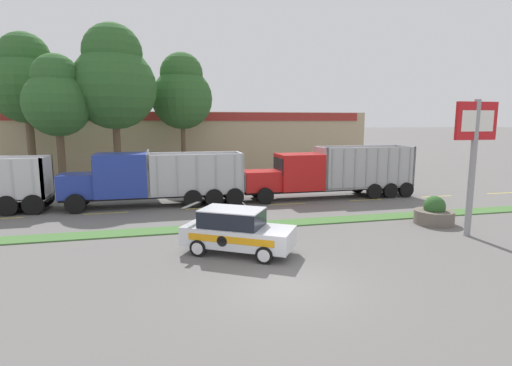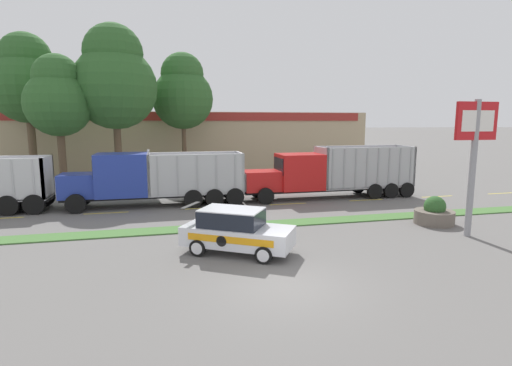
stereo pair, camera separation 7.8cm
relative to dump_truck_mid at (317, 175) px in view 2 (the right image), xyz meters
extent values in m
plane|color=slate|center=(-6.47, -13.44, -1.58)|extent=(600.00, 600.00, 0.00)
cube|color=#477538|center=(-6.47, -6.06, -1.55)|extent=(120.00, 1.27, 0.06)
cube|color=yellow|center=(-18.65, -1.42, -1.58)|extent=(2.40, 0.14, 0.01)
cube|color=yellow|center=(-13.25, -1.42, -1.58)|extent=(2.40, 0.14, 0.01)
cube|color=yellow|center=(-7.85, -1.42, -1.58)|extent=(2.40, 0.14, 0.01)
cube|color=yellow|center=(-2.45, -1.42, -1.58)|extent=(2.40, 0.14, 0.01)
cube|color=yellow|center=(2.95, -1.42, -1.58)|extent=(2.40, 0.14, 0.01)
cube|color=yellow|center=(8.35, -1.42, -1.58)|extent=(2.40, 0.14, 0.01)
cube|color=yellow|center=(13.75, -1.42, -1.58)|extent=(2.40, 0.14, 0.01)
cube|color=silver|center=(-16.58, 0.28, 0.39)|extent=(0.16, 2.31, 2.34)
cube|color=#B2B2B7|center=(-18.03, -0.89, 0.39)|extent=(0.10, 0.04, 2.22)
cube|color=#B2B2B7|center=(-17.01, -0.89, 0.39)|extent=(0.10, 0.04, 2.22)
cylinder|color=black|center=(-17.10, -0.85, -1.02)|extent=(1.13, 0.30, 1.13)
cylinder|color=black|center=(-17.10, 1.42, -1.02)|extent=(1.13, 0.30, 1.13)
cylinder|color=black|center=(-18.41, -0.85, -1.02)|extent=(1.13, 0.30, 1.13)
cylinder|color=black|center=(-18.41, 1.42, -1.02)|extent=(1.13, 0.30, 1.13)
cube|color=black|center=(0.86, 0.00, -0.98)|extent=(11.72, 1.30, 0.18)
cube|color=red|center=(-3.83, 0.00, -0.25)|extent=(2.36, 1.94, 1.28)
cube|color=#B7B7BC|center=(-5.04, 0.00, -0.25)|extent=(0.06, 1.66, 1.09)
cube|color=red|center=(-1.22, 0.00, 0.27)|extent=(2.85, 2.37, 2.33)
cube|color=black|center=(-2.67, 0.00, 0.68)|extent=(0.04, 2.01, 1.05)
cylinder|color=silver|center=(0.31, -0.77, 1.13)|extent=(0.14, 0.14, 1.72)
cube|color=#ADADB2|center=(3.46, 0.00, -0.83)|extent=(6.51, 2.37, 0.12)
cube|color=#ADADB2|center=(0.29, 0.00, 0.52)|extent=(0.16, 2.37, 2.70)
cube|color=#ADADB2|center=(6.64, 0.00, 0.52)|extent=(0.16, 2.37, 2.70)
cube|color=#ADADB2|center=(3.46, -1.10, 0.52)|extent=(6.51, 0.16, 2.70)
cube|color=#ADADB2|center=(3.46, 1.11, 0.52)|extent=(6.51, 0.16, 2.70)
cube|color=#99999E|center=(0.61, -1.20, 0.52)|extent=(0.10, 0.04, 2.56)
cube|color=#99999E|center=(1.43, -1.20, 0.52)|extent=(0.10, 0.04, 2.56)
cube|color=#99999E|center=(2.24, -1.20, 0.52)|extent=(0.10, 0.04, 2.56)
cube|color=#99999E|center=(3.05, -1.20, 0.52)|extent=(0.10, 0.04, 2.56)
cube|color=#99999E|center=(3.87, -1.20, 0.52)|extent=(0.10, 0.04, 2.56)
cube|color=#99999E|center=(4.68, -1.20, 0.52)|extent=(0.10, 0.04, 2.56)
cube|color=#99999E|center=(5.50, -1.20, 0.52)|extent=(0.10, 0.04, 2.56)
cube|color=#99999E|center=(6.31, -1.20, 0.52)|extent=(0.10, 0.04, 2.56)
cylinder|color=black|center=(-3.83, -1.16, -1.07)|extent=(1.03, 0.30, 1.03)
cylinder|color=black|center=(-3.83, 1.17, -1.07)|extent=(1.03, 0.30, 1.03)
cylinder|color=black|center=(6.12, -1.16, -1.07)|extent=(1.03, 0.30, 1.03)
cylinder|color=black|center=(6.12, 1.17, -1.07)|extent=(1.03, 0.30, 1.03)
cylinder|color=black|center=(4.91, -1.16, -1.07)|extent=(1.03, 0.30, 1.03)
cylinder|color=black|center=(4.91, 1.17, -1.07)|extent=(1.03, 0.30, 1.03)
cylinder|color=black|center=(3.70, -1.16, -1.07)|extent=(1.03, 0.30, 1.03)
cylinder|color=black|center=(3.70, 1.17, -1.07)|extent=(1.03, 0.30, 1.03)
cube|color=black|center=(-10.54, 0.00, -0.94)|extent=(10.73, 1.27, 0.18)
cube|color=#23389E|center=(-14.90, 0.00, -0.16)|extent=(2.01, 1.89, 1.39)
cube|color=#B7B7BC|center=(-15.94, 0.00, -0.16)|extent=(0.06, 1.61, 1.18)
cube|color=#23389E|center=(-12.42, 0.00, 0.41)|extent=(2.95, 2.31, 2.53)
cube|color=black|center=(-13.91, 0.00, 0.85)|extent=(0.04, 1.96, 1.14)
cylinder|color=silver|center=(-10.84, -0.75, 1.17)|extent=(0.14, 0.14, 1.53)
cube|color=#B7B7BC|center=(-8.06, 0.00, -0.79)|extent=(5.76, 2.31, 0.12)
cube|color=#B7B7BC|center=(-10.86, 0.00, 0.41)|extent=(0.16, 2.31, 2.41)
cube|color=#B7B7BC|center=(-5.26, 0.00, 0.41)|extent=(0.16, 2.31, 2.41)
cube|color=#B7B7BC|center=(-8.06, -1.07, 0.41)|extent=(5.76, 0.16, 2.41)
cube|color=#B7B7BC|center=(-8.06, 1.07, 0.41)|extent=(5.76, 0.16, 2.41)
cube|color=#A3A3A8|center=(-10.36, -1.17, 0.41)|extent=(0.10, 0.04, 2.29)
cube|color=#A3A3A8|center=(-9.21, -1.17, 0.41)|extent=(0.10, 0.04, 2.29)
cube|color=#A3A3A8|center=(-8.06, -1.17, 0.41)|extent=(0.10, 0.04, 2.29)
cube|color=#A3A3A8|center=(-6.91, -1.17, 0.41)|extent=(0.10, 0.04, 2.29)
cube|color=#A3A3A8|center=(-5.75, -1.17, 0.41)|extent=(0.10, 0.04, 2.29)
cylinder|color=black|center=(-14.90, -1.13, -1.03)|extent=(1.10, 0.30, 1.10)
cylinder|color=black|center=(-14.90, 1.13, -1.03)|extent=(1.10, 0.30, 1.10)
cylinder|color=black|center=(-5.78, -1.13, -1.03)|extent=(1.10, 0.30, 1.10)
cylinder|color=black|center=(-5.78, 1.13, -1.03)|extent=(1.10, 0.30, 1.10)
cylinder|color=black|center=(-7.05, -1.13, -1.03)|extent=(1.10, 0.30, 1.10)
cylinder|color=black|center=(-7.05, 1.13, -1.03)|extent=(1.10, 0.30, 1.10)
cylinder|color=black|center=(-8.33, -1.13, -1.03)|extent=(1.10, 0.30, 1.10)
cylinder|color=black|center=(-8.33, 1.13, -1.03)|extent=(1.10, 0.30, 1.10)
cube|color=silver|center=(-7.30, -9.96, -0.88)|extent=(4.57, 3.76, 0.75)
cube|color=black|center=(-7.52, -9.83, -0.18)|extent=(2.82, 2.57, 0.64)
cube|color=silver|center=(-7.52, -9.83, 0.16)|extent=(2.82, 2.57, 0.04)
cube|color=black|center=(-9.03, -8.89, 0.20)|extent=(0.92, 1.31, 0.03)
cube|color=orange|center=(-7.77, -10.72, -0.81)|extent=(2.92, 1.82, 0.26)
cylinder|color=black|center=(-8.04, -10.55, -0.88)|extent=(0.35, 0.22, 0.41)
cylinder|color=black|center=(-6.62, -11.38, -1.25)|extent=(0.66, 0.52, 0.66)
cylinder|color=silver|center=(-6.67, -11.47, -1.25)|extent=(0.40, 0.25, 0.46)
cylinder|color=black|center=(-5.72, -9.94, -1.25)|extent=(0.66, 0.52, 0.66)
cylinder|color=silver|center=(-5.67, -9.85, -1.25)|extent=(0.40, 0.25, 0.46)
cylinder|color=black|center=(-8.87, -9.98, -1.25)|extent=(0.66, 0.52, 0.66)
cylinder|color=silver|center=(-8.93, -10.07, -1.25)|extent=(0.40, 0.25, 0.46)
cylinder|color=black|center=(-7.98, -8.54, -1.25)|extent=(0.66, 0.52, 0.66)
cylinder|color=silver|center=(-7.93, -8.45, -1.25)|extent=(0.40, 0.25, 0.46)
cylinder|color=gray|center=(3.26, -10.05, 1.46)|extent=(0.28, 0.28, 6.08)
cube|color=red|center=(3.26, -10.05, 3.57)|extent=(2.03, 0.16, 1.65)
cube|color=white|center=(3.26, -10.14, 3.57)|extent=(1.62, 0.02, 0.91)
cylinder|color=#6B6056|center=(3.21, -7.83, -1.24)|extent=(1.93, 1.93, 0.69)
sphere|color=#2D5B28|center=(3.21, -7.83, -0.69)|extent=(1.06, 1.06, 1.06)
cube|color=tan|center=(-7.75, 20.48, 1.45)|extent=(38.25, 12.00, 6.06)
cube|color=maroon|center=(-7.75, 14.43, 4.03)|extent=(36.34, 0.10, 0.80)
cylinder|color=brown|center=(-17.07, 6.39, 0.97)|extent=(0.54, 0.54, 5.10)
sphere|color=#2D5B28|center=(-17.07, 6.39, 4.79)|extent=(4.61, 4.61, 4.61)
sphere|color=#2D5B28|center=(-17.07, 6.39, 6.64)|extent=(3.23, 3.23, 3.23)
cylinder|color=brown|center=(-20.39, 11.46, 1.56)|extent=(0.62, 0.62, 6.28)
sphere|color=#2D5B28|center=(-20.39, 11.46, 6.27)|extent=(5.73, 5.73, 5.73)
sphere|color=#2D5B28|center=(-20.39, 11.46, 8.56)|extent=(4.01, 4.01, 4.01)
cylinder|color=brown|center=(-8.06, 11.41, 1.24)|extent=(0.40, 0.40, 5.64)
sphere|color=#2D5B28|center=(-8.06, 11.41, 5.52)|extent=(5.30, 5.30, 5.30)
sphere|color=#2D5B28|center=(-8.06, 11.41, 7.64)|extent=(3.71, 3.71, 3.71)
cylinder|color=brown|center=(-13.33, 7.68, 1.39)|extent=(0.56, 0.56, 5.94)
sphere|color=#2D5B28|center=(-13.33, 7.68, 6.08)|extent=(6.27, 6.27, 6.27)
sphere|color=#2D5B28|center=(-13.33, 7.68, 8.59)|extent=(4.39, 4.39, 4.39)
camera|label=1|loc=(-10.21, -24.83, 3.55)|focal=28.00mm
camera|label=2|loc=(-10.13, -24.85, 3.55)|focal=28.00mm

